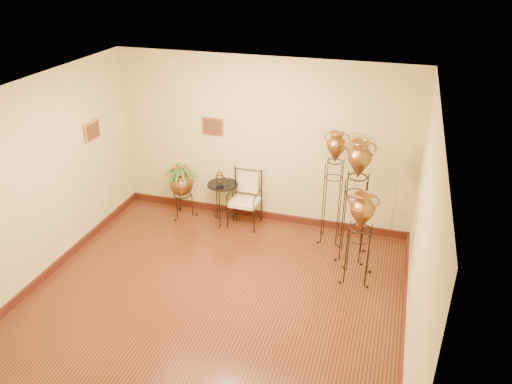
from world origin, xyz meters
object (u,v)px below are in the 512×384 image
(planter_urn, at_px, (181,181))
(side_table, at_px, (223,202))
(amphora_tall, at_px, (333,187))
(amphora_mid, at_px, (355,201))
(armchair, at_px, (244,200))

(planter_urn, distance_m, side_table, 0.80)
(side_table, bearing_deg, amphora_tall, -1.62)
(side_table, bearing_deg, amphora_mid, -11.18)
(amphora_tall, relative_size, armchair, 1.95)
(planter_urn, bearing_deg, amphora_tall, -1.13)
(amphora_tall, bearing_deg, amphora_mid, -45.28)
(planter_urn, xyz_separation_m, armchair, (1.14, 0.00, -0.19))
(planter_urn, bearing_deg, armchair, 0.00)
(side_table, bearing_deg, armchair, -0.13)
(amphora_mid, bearing_deg, planter_urn, 171.61)
(amphora_mid, bearing_deg, amphora_tall, 134.72)
(armchair, relative_size, side_table, 1.04)
(amphora_tall, distance_m, amphora_mid, 0.55)
(amphora_mid, distance_m, armchair, 1.96)
(planter_urn, distance_m, armchair, 1.15)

